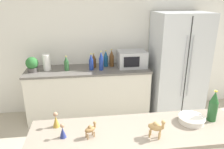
# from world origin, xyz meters

# --- Properties ---
(wall_back) EXTENTS (8.00, 0.06, 2.55)m
(wall_back) POSITION_xyz_m (0.00, 2.73, 1.27)
(wall_back) COLOR white
(wall_back) RESTS_ON ground_plane
(back_counter) EXTENTS (2.09, 0.63, 0.90)m
(back_counter) POSITION_xyz_m (-0.39, 2.40, 0.45)
(back_counter) COLOR silver
(back_counter) RESTS_ON ground_plane
(refrigerator) EXTENTS (0.86, 0.73, 1.82)m
(refrigerator) POSITION_xyz_m (1.17, 2.33, 0.91)
(refrigerator) COLOR silver
(refrigerator) RESTS_ON ground_plane
(potted_plant) EXTENTS (0.20, 0.20, 0.25)m
(potted_plant) POSITION_xyz_m (-1.29, 2.37, 1.03)
(potted_plant) COLOR #595451
(potted_plant) RESTS_ON back_counter
(paper_towel_roll) EXTENTS (0.12, 0.12, 0.27)m
(paper_towel_roll) POSITION_xyz_m (-1.06, 2.43, 1.03)
(paper_towel_roll) COLOR white
(paper_towel_roll) RESTS_ON back_counter
(microwave) EXTENTS (0.48, 0.37, 0.28)m
(microwave) POSITION_xyz_m (0.37, 2.42, 1.04)
(microwave) COLOR #B2B5BA
(microwave) RESTS_ON back_counter
(back_bottle_0) EXTENTS (0.08, 0.08, 0.30)m
(back_bottle_0) POSITION_xyz_m (0.03, 2.49, 1.05)
(back_bottle_0) COLOR brown
(back_bottle_0) RESTS_ON back_counter
(back_bottle_1) EXTENTS (0.08, 0.08, 0.24)m
(back_bottle_1) POSITION_xyz_m (-0.74, 2.37, 1.02)
(back_bottle_1) COLOR #2D6033
(back_bottle_1) RESTS_ON back_counter
(back_bottle_2) EXTENTS (0.07, 0.07, 0.32)m
(back_bottle_2) POSITION_xyz_m (-0.17, 2.31, 1.05)
(back_bottle_2) COLOR navy
(back_bottle_2) RESTS_ON back_counter
(back_bottle_3) EXTENTS (0.08, 0.08, 0.29)m
(back_bottle_3) POSITION_xyz_m (-0.07, 2.50, 1.04)
(back_bottle_3) COLOR navy
(back_bottle_3) RESTS_ON back_counter
(back_bottle_4) EXTENTS (0.08, 0.08, 0.25)m
(back_bottle_4) POSITION_xyz_m (-0.28, 2.46, 1.02)
(back_bottle_4) COLOR brown
(back_bottle_4) RESTS_ON back_counter
(back_bottle_5) EXTENTS (0.07, 0.07, 0.28)m
(back_bottle_5) POSITION_xyz_m (-0.33, 2.34, 1.03)
(back_bottle_5) COLOR navy
(back_bottle_5) RESTS_ON back_counter
(wine_bottle) EXTENTS (0.08, 0.08, 0.29)m
(wine_bottle) POSITION_xyz_m (0.69, 0.47, 1.13)
(wine_bottle) COLOR #235628
(wine_bottle) RESTS_ON bar_counter
(fruit_bowl) EXTENTS (0.24, 0.24, 0.06)m
(fruit_bowl) POSITION_xyz_m (0.49, 0.46, 1.02)
(fruit_bowl) COLOR white
(fruit_bowl) RESTS_ON bar_counter
(camel_figurine) EXTENTS (0.10, 0.08, 0.13)m
(camel_figurine) POSITION_xyz_m (-0.42, 0.36, 1.07)
(camel_figurine) COLOR olive
(camel_figurine) RESTS_ON bar_counter
(camel_figurine_second) EXTENTS (0.13, 0.11, 0.17)m
(camel_figurine_second) POSITION_xyz_m (0.10, 0.28, 1.09)
(camel_figurine_second) COLOR tan
(camel_figurine_second) RESTS_ON bar_counter
(wise_man_figurine_crimson) EXTENTS (0.06, 0.06, 0.14)m
(wise_man_figurine_crimson) POSITION_xyz_m (-0.71, 0.54, 1.05)
(wise_man_figurine_crimson) COLOR #B28933
(wise_man_figurine_crimson) RESTS_ON bar_counter
(wise_man_figurine_purple) EXTENTS (0.05, 0.05, 0.13)m
(wise_man_figurine_purple) POSITION_xyz_m (-0.64, 0.38, 1.04)
(wise_man_figurine_purple) COLOR navy
(wise_man_figurine_purple) RESTS_ON bar_counter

